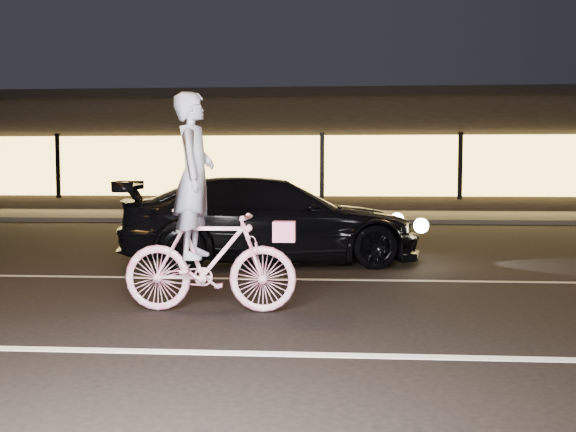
{
  "coord_description": "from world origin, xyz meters",
  "views": [
    {
      "loc": [
        0.39,
        -6.48,
        1.47
      ],
      "look_at": [
        -0.11,
        0.6,
        0.95
      ],
      "focal_mm": 40.0,
      "sensor_mm": 36.0,
      "label": 1
    }
  ],
  "objects": [
    {
      "name": "ground",
      "position": [
        0.0,
        0.0,
        0.0
      ],
      "size": [
        90.0,
        90.0,
        0.0
      ],
      "primitive_type": "plane",
      "color": "black",
      "rests_on": "ground"
    },
    {
      "name": "lane_stripe_near",
      "position": [
        0.0,
        -1.5,
        0.0
      ],
      "size": [
        60.0,
        0.12,
        0.01
      ],
      "primitive_type": "cube",
      "color": "silver",
      "rests_on": "ground"
    },
    {
      "name": "lane_stripe_far",
      "position": [
        0.0,
        2.0,
        0.0
      ],
      "size": [
        60.0,
        0.1,
        0.01
      ],
      "primitive_type": "cube",
      "color": "gray",
      "rests_on": "ground"
    },
    {
      "name": "sidewalk",
      "position": [
        0.0,
        13.0,
        0.06
      ],
      "size": [
        30.0,
        4.0,
        0.12
      ],
      "primitive_type": "cube",
      "color": "#383533",
      "rests_on": "ground"
    },
    {
      "name": "storefront",
      "position": [
        0.0,
        18.97,
        2.15
      ],
      "size": [
        25.4,
        8.42,
        4.2
      ],
      "color": "black",
      "rests_on": "ground"
    },
    {
      "name": "cyclist",
      "position": [
        -0.92,
        -0.02,
        0.8
      ],
      "size": [
        1.79,
        0.62,
        2.25
      ],
      "rotation": [
        0.0,
        0.0,
        1.57
      ],
      "color": "#E03D76",
      "rests_on": "ground"
    },
    {
      "name": "sedan",
      "position": [
        -0.59,
        3.49,
        0.68
      ],
      "size": [
        4.95,
        2.77,
        1.35
      ],
      "rotation": [
        0.0,
        0.0,
        1.77
      ],
      "color": "black",
      "rests_on": "ground"
    }
  ]
}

